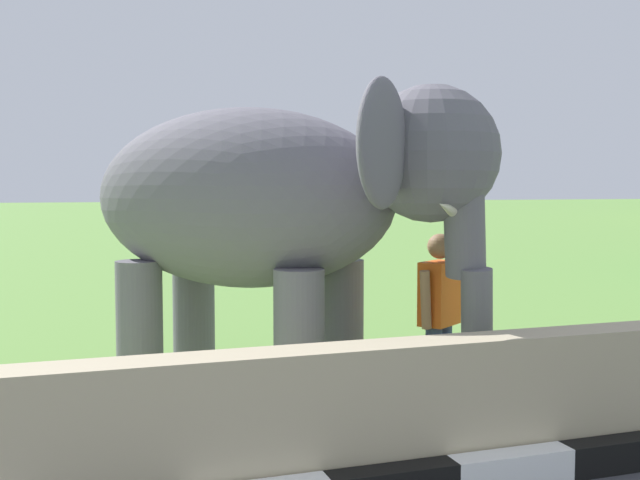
{
  "coord_description": "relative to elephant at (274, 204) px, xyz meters",
  "views": [
    {
      "loc": [
        -0.08,
        -0.8,
        2.07
      ],
      "look_at": [
        2.07,
        5.63,
        1.6
      ],
      "focal_mm": 42.35,
      "sensor_mm": 36.0,
      "label": 1
    }
  ],
  "objects": [
    {
      "name": "elephant",
      "position": [
        0.0,
        0.0,
        0.0
      ],
      "size": [
        3.86,
        3.81,
        2.94
      ],
      "color": "slate",
      "rests_on": "ground_plane"
    },
    {
      "name": "barrier_parapet",
      "position": [
        0.26,
        -2.06,
        -1.42
      ],
      "size": [
        28.0,
        0.36,
        1.0
      ],
      "primitive_type": "cube",
      "color": "tan",
      "rests_on": "ground_plane"
    },
    {
      "name": "person_handler",
      "position": [
        1.38,
        -0.65,
        -1.0
      ],
      "size": [
        0.58,
        0.44,
        1.66
      ],
      "color": "navy",
      "rests_on": "ground_plane"
    }
  ]
}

